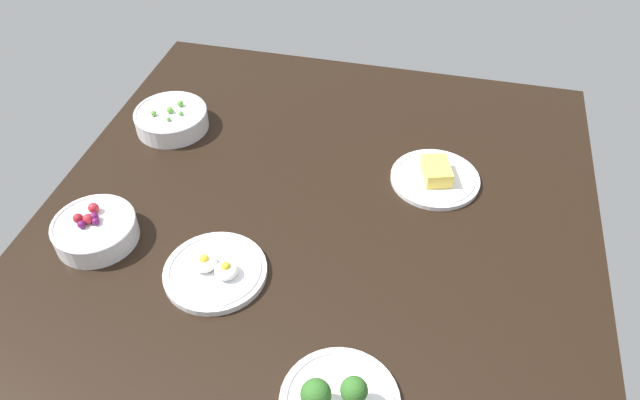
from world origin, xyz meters
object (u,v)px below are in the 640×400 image
at_px(plate_eggs, 215,271).
at_px(plate_broccoli, 338,399).
at_px(plate_cheese, 435,177).
at_px(bowl_berries, 95,230).
at_px(bowl_peas, 172,119).

height_order(plate_eggs, plate_broccoli, plate_broccoli).
height_order(plate_eggs, plate_cheese, plate_eggs).
bearing_deg(bowl_berries, plate_eggs, -7.06).
distance_m(bowl_berries, bowl_peas, 0.37).
distance_m(plate_eggs, plate_broccoli, 0.34).
relative_size(plate_eggs, plate_cheese, 1.00).
height_order(plate_cheese, bowl_peas, bowl_peas).
xyz_separation_m(plate_eggs, bowl_peas, (-0.26, 0.40, 0.01)).
bearing_deg(plate_broccoli, plate_cheese, 80.30).
relative_size(plate_broccoli, bowl_peas, 1.09).
distance_m(plate_cheese, bowl_peas, 0.63).
bearing_deg(plate_broccoli, bowl_peas, 131.39).
height_order(plate_broccoli, bowl_peas, plate_broccoli).
xyz_separation_m(plate_eggs, plate_broccoli, (0.27, -0.20, 0.01)).
relative_size(plate_broccoli, plate_cheese, 0.98).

